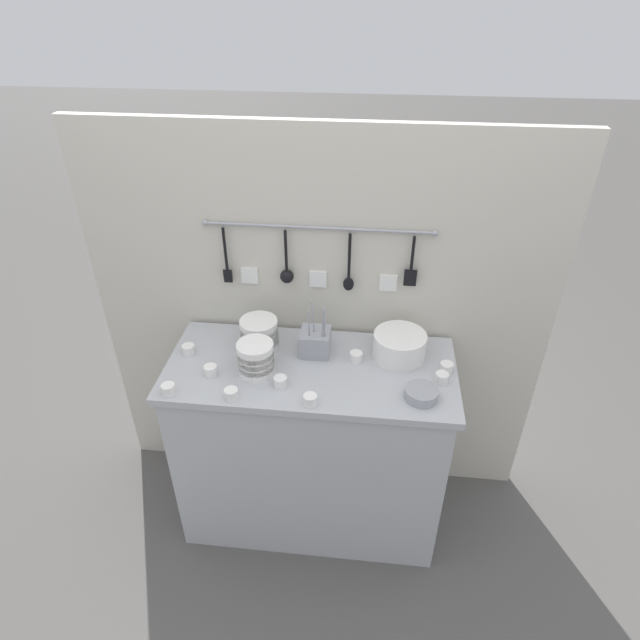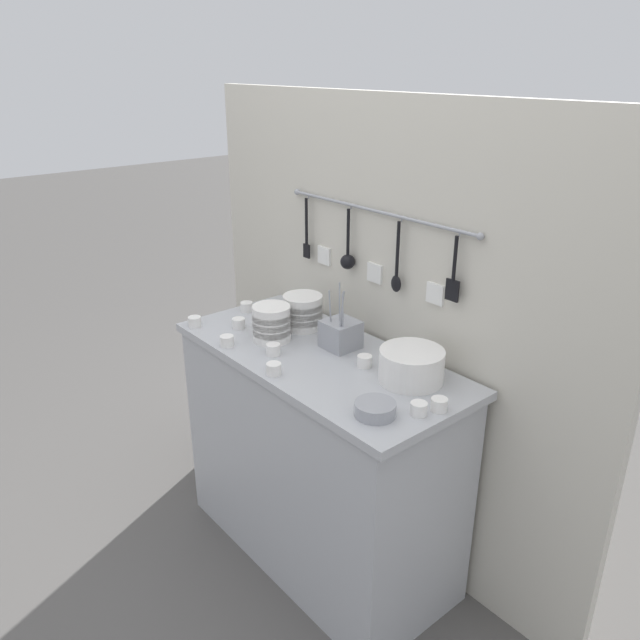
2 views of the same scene
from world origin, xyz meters
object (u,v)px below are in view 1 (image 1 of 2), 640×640
Objects in this scene: cup_back_left at (211,370)px; steel_mixing_bowl at (421,394)px; bowl_stack_wide_centre at (259,334)px; cutlery_caddy at (315,341)px; cup_beside_plates at (446,368)px; plate_stack at (399,346)px; cup_edge_far at (310,400)px; cup_mid_row at (168,389)px; cup_by_caddy at (231,394)px; cup_back_right at (356,357)px; cup_centre at (188,350)px; cup_front_left at (442,378)px; bowl_stack_back_corner at (256,358)px; cup_edge_near at (280,382)px.

steel_mixing_bowl is at bearing -3.31° from cup_back_left.
cutlery_caddy reaches higher than bowl_stack_wide_centre.
cup_back_left is at bearing -127.93° from bowl_stack_wide_centre.
steel_mixing_bowl is 0.19m from cup_beside_plates.
cup_edge_far is (-0.32, -0.32, -0.03)m from plate_stack.
cup_mid_row and cup_by_caddy have the same top height.
cutlery_caddy is 4.85× the size of cup_beside_plates.
bowl_stack_wide_centre reaches higher than cup_back_right.
cup_centre is 1.01m from cup_front_left.
bowl_stack_wide_centre is 3.04× the size of cup_mid_row.
cutlery_caddy is at bearing 166.63° from cup_back_right.
bowl_stack_back_corner is at bearing -178.52° from cup_front_left.
cup_edge_near is 1.00× the size of cup_beside_plates.
bowl_stack_wide_centre is 3.04× the size of cup_by_caddy.
cup_edge_far is 1.00× the size of cup_beside_plates.
plate_stack is 4.19× the size of cup_centre.
steel_mixing_bowl is 0.51× the size of cutlery_caddy.
cup_front_left is (1.00, 0.18, 0.00)m from cup_mid_row.
cutlery_caddy reaches higher than plate_stack.
cup_back_right is (0.17, -0.04, -0.03)m from cutlery_caddy.
bowl_stack_wide_centre is 3.04× the size of cup_beside_plates.
bowl_stack_wide_centre reaches higher than cup_edge_far.
cup_mid_row is 1.00× the size of cup_beside_plates.
cutlery_caddy reaches higher than steel_mixing_bowl.
bowl_stack_wide_centre reaches higher than plate_stack.
cup_edge_far is (0.25, -0.32, -0.05)m from bowl_stack_wide_centre.
bowl_stack_wide_centre is at bearing 168.81° from cup_front_left.
bowl_stack_wide_centre is 0.63× the size of cutlery_caddy.
cup_edge_near is (0.10, -0.07, -0.05)m from bowl_stack_back_corner.
cutlery_caddy is 4.85× the size of cup_centre.
cup_back_right is (0.40, -0.05, -0.05)m from bowl_stack_wide_centre.
cup_back_left is (-0.72, -0.19, -0.03)m from plate_stack.
plate_stack is at bearing 108.31° from steel_mixing_bowl.
bowl_stack_wide_centre reaches higher than cup_edge_near.
steel_mixing_bowl is 2.45× the size of cup_front_left.
bowl_stack_back_corner reaches higher than cup_back_left.
cup_by_caddy is at bearing -47.63° from cup_back_left.
cup_beside_plates is (0.73, 0.08, -0.05)m from bowl_stack_back_corner.
cup_by_caddy is (-0.44, -0.27, 0.00)m from cup_back_right.
cutlery_caddy reaches higher than cup_edge_near.
cup_back_right is at bearing 14.96° from cup_back_left.
cup_by_caddy is at bearing -131.21° from cutlery_caddy.
bowl_stack_wide_centre is 0.73× the size of plate_stack.
cup_centre is 1.00× the size of cup_beside_plates.
cup_mid_row and cup_centre have the same top height.
cup_mid_row is 1.00× the size of cup_back_left.
bowl_stack_back_corner is at bearing 68.99° from cup_by_caddy.
cup_front_left is at bearing 3.42° from cup_back_left.
cup_mid_row and cup_back_right have the same top height.
cup_edge_far and cup_mid_row have the same top height.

